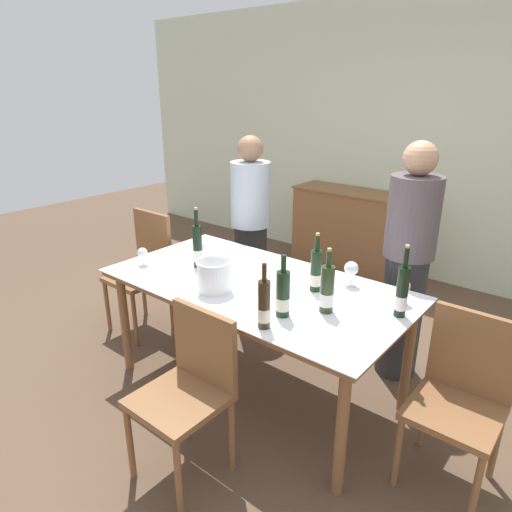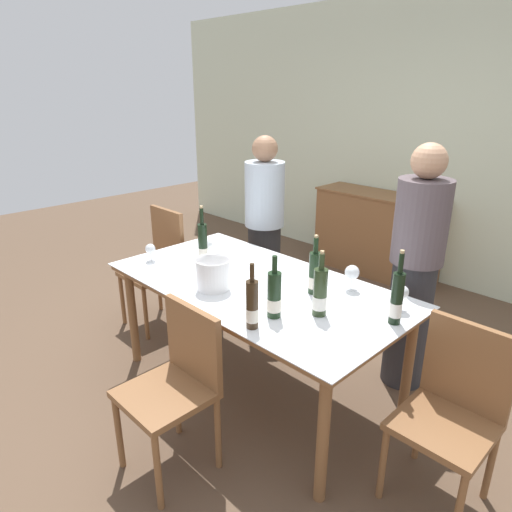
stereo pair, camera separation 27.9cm
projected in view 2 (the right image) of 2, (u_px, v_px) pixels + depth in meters
ground_plane at (256, 386)px, 3.13m from camera, size 12.00×12.00×0.00m
back_wall at (453, 145)px, 4.39m from camera, size 8.00×0.10×2.80m
sideboard_cabinet at (376, 234)px, 4.92m from camera, size 1.35×0.46×0.88m
dining_table at (256, 293)px, 2.88m from camera, size 1.92×1.00×0.78m
ice_bucket at (213, 273)px, 2.74m from camera, size 0.21×0.21×0.19m
wine_bottle_0 at (252, 306)px, 2.29m from camera, size 0.06×0.06×0.35m
wine_bottle_1 at (320, 293)px, 2.42m from camera, size 0.08×0.08×0.37m
wine_bottle_2 at (203, 245)px, 3.10m from camera, size 0.06×0.06×0.41m
wine_bottle_3 at (274, 296)px, 2.40m from camera, size 0.08×0.08×0.35m
wine_bottle_4 at (397, 299)px, 2.33m from camera, size 0.06×0.06×0.40m
wine_bottle_5 at (314, 274)px, 2.67m from camera, size 0.07×0.07×0.36m
wine_glass_0 at (352, 273)px, 2.72m from camera, size 0.09×0.09×0.16m
wine_glass_1 at (402, 293)px, 2.47m from camera, size 0.08×0.08×0.15m
wine_glass_2 at (150, 250)px, 3.18m from camera, size 0.07×0.07×0.13m
wine_glass_3 at (207, 245)px, 3.21m from camera, size 0.08×0.08×0.15m
chair_right_end at (454, 404)px, 2.17m from camera, size 0.42×0.42×0.90m
chair_left_end at (159, 260)px, 3.83m from camera, size 0.42×0.42×0.98m
chair_near_front at (178, 378)px, 2.35m from camera, size 0.42×0.42×0.89m
person_host at (264, 230)px, 3.88m from camera, size 0.33×0.33×1.57m
person_guest_left at (415, 272)px, 2.92m from camera, size 0.33×0.33×1.63m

